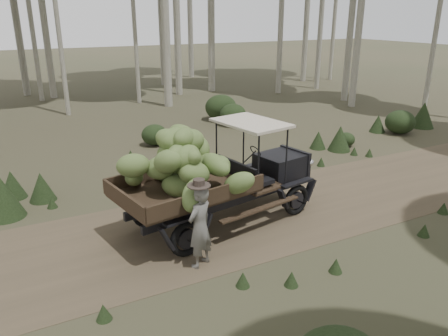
{
  "coord_description": "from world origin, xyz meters",
  "views": [
    {
      "loc": [
        -5.78,
        -8.43,
        4.78
      ],
      "look_at": [
        -1.33,
        0.1,
        1.36
      ],
      "focal_mm": 35.0,
      "sensor_mm": 36.0,
      "label": 1
    }
  ],
  "objects": [
    {
      "name": "undergrowth",
      "position": [
        2.35,
        -0.58,
        0.53
      ],
      "size": [
        21.92,
        20.73,
        1.36
      ],
      "color": "#233319",
      "rests_on": "ground"
    },
    {
      "name": "ground",
      "position": [
        0.0,
        0.0,
        0.0
      ],
      "size": [
        120.0,
        120.0,
        0.0
      ],
      "primitive_type": "plane",
      "color": "#473D2B",
      "rests_on": "ground"
    },
    {
      "name": "farmer",
      "position": [
        -2.68,
        -1.46,
        0.87
      ],
      "size": [
        0.74,
        0.64,
        1.85
      ],
      "rotation": [
        0.0,
        0.0,
        3.61
      ],
      "color": "#605D57",
      "rests_on": "ground"
    },
    {
      "name": "banana_truck",
      "position": [
        -1.94,
        -0.03,
        1.49
      ],
      "size": [
        5.35,
        2.99,
        2.62
      ],
      "rotation": [
        0.0,
        0.0,
        0.18
      ],
      "color": "black",
      "rests_on": "ground"
    },
    {
      "name": "dirt_track",
      "position": [
        0.0,
        0.0,
        0.0
      ],
      "size": [
        70.0,
        4.0,
        0.01
      ],
      "primitive_type": "cube",
      "color": "brown",
      "rests_on": "ground"
    }
  ]
}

